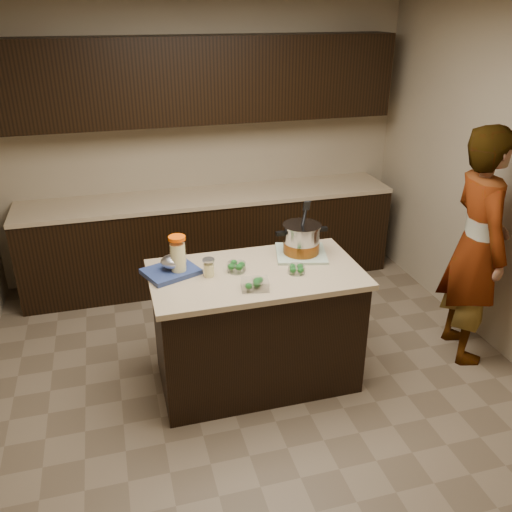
{
  "coord_description": "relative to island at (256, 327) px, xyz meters",
  "views": [
    {
      "loc": [
        -0.89,
        -3.21,
        2.59
      ],
      "look_at": [
        0.0,
        0.0,
        1.02
      ],
      "focal_mm": 38.0,
      "sensor_mm": 36.0,
      "label": 1
    }
  ],
  "objects": [
    {
      "name": "mason_jar",
      "position": [
        -0.32,
        0.03,
        0.51
      ],
      "size": [
        0.09,
        0.09,
        0.13
      ],
      "rotation": [
        0.0,
        0.0,
        0.16
      ],
      "color": "#F6E796",
      "rests_on": "island"
    },
    {
      "name": "broccoli_tub_rect",
      "position": [
        -0.07,
        -0.23,
        0.48
      ],
      "size": [
        0.2,
        0.16,
        0.06
      ],
      "rotation": [
        0.0,
        0.0,
        -0.17
      ],
      "color": "silver",
      "rests_on": "island"
    },
    {
      "name": "broccoli_tub_left",
      "position": [
        -0.13,
        0.05,
        0.48
      ],
      "size": [
        0.14,
        0.14,
        0.06
      ],
      "rotation": [
        0.0,
        0.0,
        -0.09
      ],
      "color": "silver",
      "rests_on": "island"
    },
    {
      "name": "back_cabinets",
      "position": [
        0.0,
        1.74,
        0.49
      ],
      "size": [
        3.6,
        0.63,
        2.33
      ],
      "color": "black",
      "rests_on": "ground"
    },
    {
      "name": "person",
      "position": [
        1.7,
        -0.08,
        0.47
      ],
      "size": [
        0.56,
        0.74,
        1.84
      ],
      "primitive_type": "imported",
      "rotation": [
        0.0,
        0.0,
        1.37
      ],
      "color": "gray",
      "rests_on": "ground"
    },
    {
      "name": "broccoli_tub_right",
      "position": [
        0.26,
        -0.09,
        0.47
      ],
      "size": [
        0.14,
        0.14,
        0.06
      ],
      "rotation": [
        0.0,
        0.0,
        0.21
      ],
      "color": "silver",
      "rests_on": "island"
    },
    {
      "name": "dish_towel",
      "position": [
        0.39,
        0.18,
        0.46
      ],
      "size": [
        0.44,
        0.44,
        0.02
      ],
      "primitive_type": "cube",
      "rotation": [
        0.0,
        0.0,
        -0.25
      ],
      "color": "#5F8257",
      "rests_on": "island"
    },
    {
      "name": "blue_tray",
      "position": [
        -0.56,
        0.13,
        0.49
      ],
      "size": [
        0.42,
        0.38,
        0.13
      ],
      "rotation": [
        0.0,
        0.0,
        0.38
      ],
      "color": "navy",
      "rests_on": "island"
    },
    {
      "name": "stock_pot",
      "position": [
        0.39,
        0.18,
        0.56
      ],
      "size": [
        0.39,
        0.28,
        0.39
      ],
      "rotation": [
        0.0,
        0.0,
        -0.0
      ],
      "color": "#B7B7BC",
      "rests_on": "dish_towel"
    },
    {
      "name": "lemonade_pitcher",
      "position": [
        -0.52,
        0.1,
        0.58
      ],
      "size": [
        0.12,
        0.12,
        0.28
      ],
      "rotation": [
        0.0,
        0.0,
        -0.05
      ],
      "color": "#F6E796",
      "rests_on": "island"
    },
    {
      "name": "island",
      "position": [
        0.0,
        0.0,
        0.0
      ],
      "size": [
        1.46,
        0.81,
        0.9
      ],
      "color": "black",
      "rests_on": "ground"
    },
    {
      "name": "ground_plane",
      "position": [
        0.0,
        0.0,
        -0.45
      ],
      "size": [
        4.0,
        4.0,
        0.0
      ],
      "primitive_type": "plane",
      "color": "brown",
      "rests_on": "ground"
    },
    {
      "name": "room_shell",
      "position": [
        0.0,
        0.0,
        1.26
      ],
      "size": [
        4.04,
        4.04,
        2.72
      ],
      "color": "tan",
      "rests_on": "ground"
    }
  ]
}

